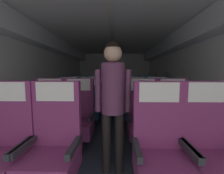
{
  "coord_description": "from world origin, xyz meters",
  "views": [
    {
      "loc": [
        0.1,
        0.27,
        1.23
      ],
      "look_at": [
        -0.02,
        4.2,
        0.86
      ],
      "focal_mm": 22.88,
      "sensor_mm": 36.0,
      "label": 1
    }
  ],
  "objects_px": {
    "seat_c_left_aisle": "(89,105)",
    "seat_e_left_aisle": "(99,94)",
    "seat_c_right_aisle": "(157,106)",
    "seat_c_left_window": "(68,105)",
    "seat_b_right_window": "(143,119)",
    "seat_b_left_aisle": "(78,119)",
    "seat_d_left_window": "(79,98)",
    "seat_c_right_window": "(135,106)",
    "seat_b_left_window": "(49,118)",
    "seat_d_left_aisle": "(95,98)",
    "seat_e_right_window": "(128,94)",
    "flight_attendant": "(113,94)",
    "seat_d_right_aisle": "(147,99)",
    "seat_a_right_aisle": "(211,151)",
    "seat_a_right_window": "(160,151)",
    "seat_d_right_window": "(131,99)",
    "seat_e_left_window": "(86,94)",
    "seat_e_right_aisle": "(142,94)",
    "seat_a_left_window": "(4,148)",
    "seat_b_right_aisle": "(173,119)"
  },
  "relations": [
    {
      "from": "seat_d_right_aisle",
      "to": "seat_b_left_window",
      "type": "bearing_deg",
      "value": -137.04
    },
    {
      "from": "seat_c_left_aisle",
      "to": "seat_c_right_aisle",
      "type": "height_order",
      "value": "same"
    },
    {
      "from": "seat_a_left_window",
      "to": "seat_e_left_window",
      "type": "height_order",
      "value": "same"
    },
    {
      "from": "seat_c_right_aisle",
      "to": "seat_e_right_window",
      "type": "bearing_deg",
      "value": 104.51
    },
    {
      "from": "seat_a_right_aisle",
      "to": "seat_c_left_aisle",
      "type": "distance_m",
      "value": 2.49
    },
    {
      "from": "seat_b_left_window",
      "to": "seat_c_right_aisle",
      "type": "relative_size",
      "value": 1.0
    },
    {
      "from": "seat_e_left_aisle",
      "to": "seat_c_right_aisle",
      "type": "bearing_deg",
      "value": -50.92
    },
    {
      "from": "seat_d_left_window",
      "to": "seat_e_right_aisle",
      "type": "relative_size",
      "value": 1.0
    },
    {
      "from": "seat_e_right_window",
      "to": "seat_b_left_window",
      "type": "bearing_deg",
      "value": -118.88
    },
    {
      "from": "seat_b_right_aisle",
      "to": "seat_c_left_aisle",
      "type": "bearing_deg",
      "value": 148.5
    },
    {
      "from": "seat_b_left_aisle",
      "to": "seat_c_right_aisle",
      "type": "bearing_deg",
      "value": 31.39
    },
    {
      "from": "seat_e_right_aisle",
      "to": "seat_e_left_aisle",
      "type": "bearing_deg",
      "value": -179.63
    },
    {
      "from": "seat_b_left_window",
      "to": "seat_c_left_window",
      "type": "distance_m",
      "value": 0.96
    },
    {
      "from": "seat_b_left_window",
      "to": "seat_c_left_window",
      "type": "bearing_deg",
      "value": 89.64
    },
    {
      "from": "seat_d_right_window",
      "to": "seat_e_left_window",
      "type": "xyz_separation_m",
      "value": [
        -1.57,
        0.98,
        0.0
      ]
    },
    {
      "from": "seat_e_left_window",
      "to": "seat_e_right_aisle",
      "type": "relative_size",
      "value": 1.0
    },
    {
      "from": "seat_c_right_window",
      "to": "seat_b_left_aisle",
      "type": "bearing_deg",
      "value": -138.35
    },
    {
      "from": "seat_a_left_window",
      "to": "seat_b_left_aisle",
      "type": "relative_size",
      "value": 1.0
    },
    {
      "from": "seat_c_left_window",
      "to": "seat_e_left_window",
      "type": "distance_m",
      "value": 1.93
    },
    {
      "from": "seat_e_right_aisle",
      "to": "seat_d_right_window",
      "type": "bearing_deg",
      "value": -116.55
    },
    {
      "from": "seat_b_left_window",
      "to": "seat_c_left_aisle",
      "type": "distance_m",
      "value": 1.09
    },
    {
      "from": "seat_c_left_window",
      "to": "seat_c_left_aisle",
      "type": "distance_m",
      "value": 0.5
    },
    {
      "from": "seat_a_right_aisle",
      "to": "seat_a_right_window",
      "type": "height_order",
      "value": "same"
    },
    {
      "from": "seat_b_right_window",
      "to": "seat_c_right_aisle",
      "type": "relative_size",
      "value": 1.0
    },
    {
      "from": "seat_c_left_window",
      "to": "seat_b_right_window",
      "type": "bearing_deg",
      "value": -31.09
    },
    {
      "from": "seat_d_left_window",
      "to": "seat_c_right_window",
      "type": "bearing_deg",
      "value": -31.63
    },
    {
      "from": "seat_b_right_window",
      "to": "seat_d_right_aisle",
      "type": "distance_m",
      "value": 1.99
    },
    {
      "from": "seat_d_left_aisle",
      "to": "seat_c_right_aisle",
      "type": "bearing_deg",
      "value": -31.45
    },
    {
      "from": "seat_b_left_window",
      "to": "seat_d_left_aisle",
      "type": "xyz_separation_m",
      "value": [
        0.5,
        1.92,
        0.0
      ]
    },
    {
      "from": "seat_b_left_aisle",
      "to": "seat_e_right_aisle",
      "type": "xyz_separation_m",
      "value": [
        1.58,
        2.91,
        0.0
      ]
    },
    {
      "from": "seat_c_right_window",
      "to": "seat_d_right_aisle",
      "type": "xyz_separation_m",
      "value": [
        0.49,
        0.98,
        0.0
      ]
    },
    {
      "from": "seat_a_left_window",
      "to": "seat_c_left_aisle",
      "type": "relative_size",
      "value": 1.0
    },
    {
      "from": "seat_e_right_aisle",
      "to": "seat_c_right_aisle",
      "type": "bearing_deg",
      "value": -89.9
    },
    {
      "from": "seat_c_left_aisle",
      "to": "seat_e_left_aisle",
      "type": "height_order",
      "value": "same"
    },
    {
      "from": "seat_a_right_window",
      "to": "seat_d_left_aisle",
      "type": "xyz_separation_m",
      "value": [
        -1.07,
        2.89,
        0.0
      ]
    },
    {
      "from": "seat_a_left_window",
      "to": "seat_e_left_window",
      "type": "bearing_deg",
      "value": 89.84
    },
    {
      "from": "seat_c_right_aisle",
      "to": "flight_attendant",
      "type": "relative_size",
      "value": 0.72
    },
    {
      "from": "seat_a_right_aisle",
      "to": "seat_b_left_aisle",
      "type": "height_order",
      "value": "same"
    },
    {
      "from": "seat_b_right_aisle",
      "to": "seat_e_right_window",
      "type": "distance_m",
      "value": 2.92
    },
    {
      "from": "seat_c_left_aisle",
      "to": "seat_e_left_window",
      "type": "distance_m",
      "value": 1.98
    },
    {
      "from": "seat_a_right_window",
      "to": "seat_d_right_aisle",
      "type": "xyz_separation_m",
      "value": [
        0.5,
        2.9,
        0.0
      ]
    },
    {
      "from": "seat_e_left_window",
      "to": "seat_e_left_aisle",
      "type": "bearing_deg",
      "value": -0.02
    },
    {
      "from": "seat_a_left_window",
      "to": "seat_c_right_window",
      "type": "height_order",
      "value": "same"
    },
    {
      "from": "seat_b_left_aisle",
      "to": "seat_d_right_aisle",
      "type": "distance_m",
      "value": 2.5
    },
    {
      "from": "seat_b_left_aisle",
      "to": "seat_b_right_aisle",
      "type": "bearing_deg",
      "value": 0.45
    },
    {
      "from": "seat_a_right_aisle",
      "to": "seat_e_right_window",
      "type": "height_order",
      "value": "same"
    },
    {
      "from": "seat_b_left_window",
      "to": "seat_d_right_window",
      "type": "height_order",
      "value": "same"
    },
    {
      "from": "seat_e_right_window",
      "to": "flight_attendant",
      "type": "bearing_deg",
      "value": -97.85
    },
    {
      "from": "seat_b_left_aisle",
      "to": "seat_d_left_window",
      "type": "relative_size",
      "value": 1.0
    },
    {
      "from": "seat_b_right_aisle",
      "to": "flight_attendant",
      "type": "relative_size",
      "value": 0.72
    }
  ]
}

